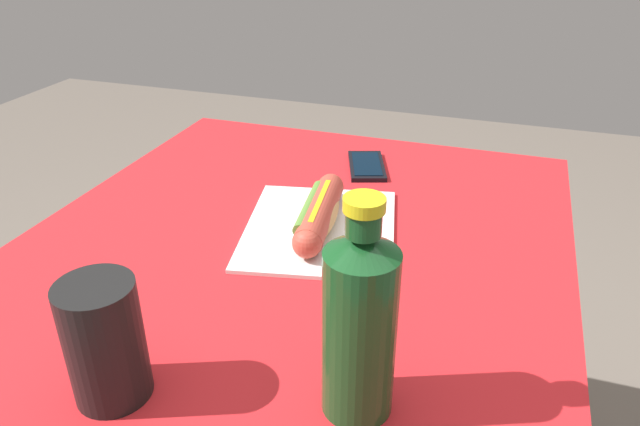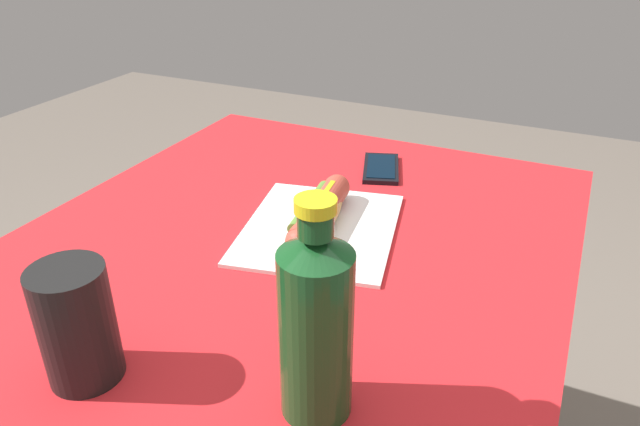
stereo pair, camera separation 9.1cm
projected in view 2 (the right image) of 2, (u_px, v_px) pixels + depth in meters
dining_table at (285, 333)px, 0.95m from camera, size 0.99×0.81×0.77m
paper_wrapper at (320, 228)px, 0.92m from camera, size 0.32×0.28×0.01m
hot_dog at (319, 213)px, 0.91m from camera, size 0.23×0.07×0.05m
cell_phone at (381, 168)px, 1.13m from camera, size 0.15×0.10×0.01m
soda_bottle at (316, 324)px, 0.55m from camera, size 0.07×0.07×0.24m
drinking_cup at (77, 325)px, 0.61m from camera, size 0.08×0.08×0.14m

